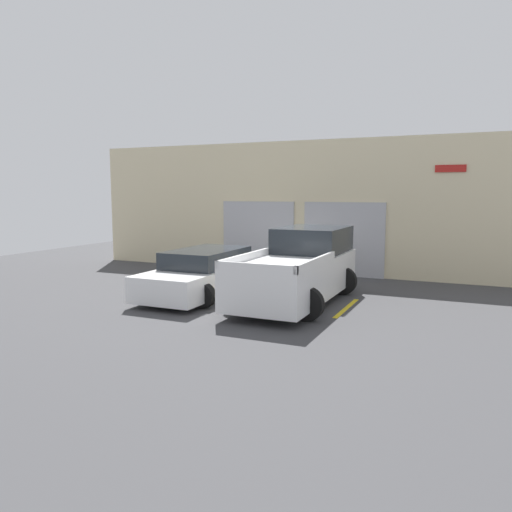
# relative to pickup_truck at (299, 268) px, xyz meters

# --- Properties ---
(ground_plane) EXTENTS (28.00, 28.00, 0.00)m
(ground_plane) POSITION_rel_pickup_truck_xyz_m (-1.34, 1.39, -0.87)
(ground_plane) COLOR #3D3D3F
(shophouse_building) EXTENTS (16.98, 0.68, 4.62)m
(shophouse_building) POSITION_rel_pickup_truck_xyz_m (-1.34, 4.69, 1.42)
(shophouse_building) COLOR beige
(shophouse_building) RESTS_ON ground
(pickup_truck) EXTENTS (2.43, 5.12, 1.87)m
(pickup_truck) POSITION_rel_pickup_truck_xyz_m (0.00, 0.00, 0.00)
(pickup_truck) COLOR white
(pickup_truck) RESTS_ON ground
(sedan_white) EXTENTS (2.19, 4.68, 1.26)m
(sedan_white) POSITION_rel_pickup_truck_xyz_m (-2.68, -0.26, -0.27)
(sedan_white) COLOR white
(sedan_white) RESTS_ON ground
(parking_stripe_far_left) EXTENTS (0.12, 2.20, 0.01)m
(parking_stripe_far_left) POSITION_rel_pickup_truck_xyz_m (-4.02, -0.29, -0.87)
(parking_stripe_far_left) COLOR gold
(parking_stripe_far_left) RESTS_ON ground
(parking_stripe_left) EXTENTS (0.12, 2.20, 0.01)m
(parking_stripe_left) POSITION_rel_pickup_truck_xyz_m (-1.34, -0.29, -0.87)
(parking_stripe_left) COLOR gold
(parking_stripe_left) RESTS_ON ground
(parking_stripe_centre) EXTENTS (0.12, 2.20, 0.01)m
(parking_stripe_centre) POSITION_rel_pickup_truck_xyz_m (1.34, -0.29, -0.87)
(parking_stripe_centre) COLOR gold
(parking_stripe_centre) RESTS_ON ground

